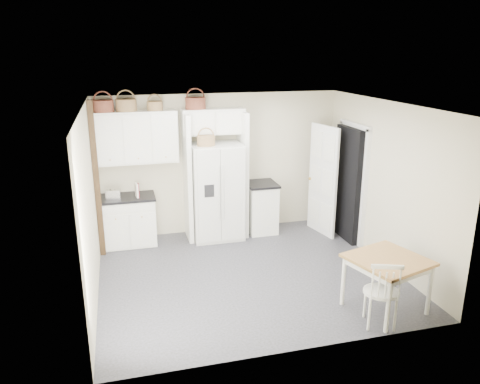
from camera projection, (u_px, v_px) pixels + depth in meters
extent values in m
plane|color=#282828|center=(249.00, 274.00, 7.28)|extent=(4.50, 4.50, 0.00)
plane|color=white|center=(250.00, 105.00, 6.52)|extent=(4.50, 4.50, 0.00)
plane|color=beige|center=(220.00, 164.00, 8.75)|extent=(4.50, 0.00, 4.50)
plane|color=beige|center=(90.00, 207.00, 6.35)|extent=(0.00, 4.00, 4.00)
plane|color=beige|center=(385.00, 184.00, 7.45)|extent=(0.00, 4.00, 4.00)
cube|color=silver|center=(217.00, 191.00, 8.49)|extent=(0.91, 0.73, 1.75)
cube|color=white|center=(129.00, 221.00, 8.30)|extent=(0.92, 0.58, 0.85)
cube|color=white|center=(261.00, 208.00, 8.89)|extent=(0.52, 0.63, 0.92)
cube|color=olive|center=(386.00, 284.00, 6.19)|extent=(1.11, 1.11, 0.75)
cube|color=white|center=(381.00, 292.00, 5.82)|extent=(0.56, 0.53, 0.91)
cube|color=black|center=(127.00, 198.00, 8.17)|extent=(0.96, 0.62, 0.04)
cube|color=black|center=(261.00, 184.00, 8.75)|extent=(0.56, 0.67, 0.04)
cube|color=silver|center=(113.00, 195.00, 7.99)|extent=(0.26, 0.16, 0.17)
cube|color=maroon|center=(138.00, 191.00, 8.10)|extent=(0.05, 0.16, 0.23)
cube|color=white|center=(137.00, 190.00, 8.10)|extent=(0.06, 0.16, 0.24)
cylinder|color=brown|center=(103.00, 106.00, 7.76)|extent=(0.34, 0.34, 0.19)
cylinder|color=brown|center=(126.00, 105.00, 7.85)|extent=(0.34, 0.34, 0.20)
cylinder|color=brown|center=(155.00, 106.00, 7.98)|extent=(0.27, 0.27, 0.15)
cylinder|color=brown|center=(195.00, 103.00, 8.14)|extent=(0.36, 0.36, 0.20)
cylinder|color=brown|center=(206.00, 141.00, 8.07)|extent=(0.32, 0.32, 0.17)
cube|color=white|center=(137.00, 137.00, 8.05)|extent=(1.40, 0.34, 0.90)
cube|color=white|center=(213.00, 121.00, 8.31)|extent=(1.12, 0.34, 0.45)
cube|color=white|center=(188.00, 178.00, 8.35)|extent=(0.08, 0.60, 2.30)
cube|color=white|center=(243.00, 174.00, 8.60)|extent=(0.08, 0.60, 2.30)
cube|color=black|center=(97.00, 181.00, 7.61)|extent=(0.09, 0.09, 2.60)
cube|color=black|center=(349.00, 184.00, 8.43)|extent=(0.18, 0.85, 2.05)
cube|color=white|center=(323.00, 181.00, 8.65)|extent=(0.21, 0.79, 2.05)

